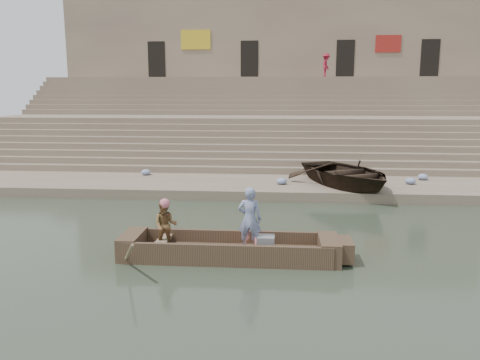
# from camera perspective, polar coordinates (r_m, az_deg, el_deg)

# --- Properties ---
(ground) EXTENTS (120.00, 120.00, 0.00)m
(ground) POSITION_cam_1_polar(r_m,az_deg,el_deg) (12.63, 3.47, -9.01)
(ground) COLOR #2B3729
(ground) RESTS_ON ground
(lower_landing) EXTENTS (32.00, 4.00, 0.40)m
(lower_landing) POSITION_cam_1_polar(r_m,az_deg,el_deg) (20.30, 3.96, -0.85)
(lower_landing) COLOR #83725D
(lower_landing) RESTS_ON ground
(mid_landing) EXTENTS (32.00, 3.00, 2.80)m
(mid_landing) POSITION_cam_1_polar(r_m,az_deg,el_deg) (27.54, 4.20, 4.73)
(mid_landing) COLOR #83725D
(mid_landing) RESTS_ON ground
(upper_landing) EXTENTS (32.00, 3.00, 5.20)m
(upper_landing) POSITION_cam_1_polar(r_m,az_deg,el_deg) (34.43, 4.33, 7.92)
(upper_landing) COLOR #83725D
(upper_landing) RESTS_ON ground
(ghat_steps) EXTENTS (32.00, 11.00, 5.20)m
(ghat_steps) POSITION_cam_1_polar(r_m,az_deg,el_deg) (29.19, 4.24, 5.85)
(ghat_steps) COLOR #83725D
(ghat_steps) RESTS_ON ground
(building_wall) EXTENTS (32.00, 5.07, 11.20)m
(building_wall) POSITION_cam_1_polar(r_m,az_deg,el_deg) (38.41, 4.44, 12.68)
(building_wall) COLOR gray
(building_wall) RESTS_ON ground
(main_rowboat) EXTENTS (5.00, 1.30, 0.22)m
(main_rowboat) POSITION_cam_1_polar(r_m,az_deg,el_deg) (12.34, -1.33, -8.93)
(main_rowboat) COLOR brown
(main_rowboat) RESTS_ON ground
(rowboat_trim) EXTENTS (6.04, 2.63, 1.95)m
(rowboat_trim) POSITION_cam_1_polar(r_m,az_deg,el_deg) (12.25, -0.35, -8.10)
(rowboat_trim) COLOR brown
(rowboat_trim) RESTS_ON ground
(standing_man) EXTENTS (0.64, 0.45, 1.67)m
(standing_man) POSITION_cam_1_polar(r_m,az_deg,el_deg) (12.03, 1.17, -4.75)
(standing_man) COLOR navy
(standing_man) RESTS_ON main_rowboat
(rowing_man) EXTENTS (0.65, 0.53, 1.28)m
(rowing_man) POSITION_cam_1_polar(r_m,az_deg,el_deg) (12.32, -9.00, -5.44)
(rowing_man) COLOR #246E2B
(rowing_man) RESTS_ON main_rowboat
(television) EXTENTS (0.46, 0.42, 0.40)m
(television) POSITION_cam_1_polar(r_m,az_deg,el_deg) (12.19, 3.04, -7.66)
(television) COLOR slate
(television) RESTS_ON main_rowboat
(beached_rowboat) EXTENTS (5.51, 6.16, 1.05)m
(beached_rowboat) POSITION_cam_1_polar(r_m,az_deg,el_deg) (19.94, 12.68, 0.83)
(beached_rowboat) COLOR #2D2116
(beached_rowboat) RESTS_ON lower_landing
(pedestrian) EXTENTS (0.88, 1.16, 1.58)m
(pedestrian) POSITION_cam_1_polar(r_m,az_deg,el_deg) (33.69, 10.37, 13.49)
(pedestrian) COLOR maroon
(pedestrian) RESTS_ON upper_landing
(cloth_bundles) EXTENTS (12.97, 2.15, 0.26)m
(cloth_bundles) POSITION_cam_1_polar(r_m,az_deg,el_deg) (20.85, 8.70, 0.29)
(cloth_bundles) COLOR #3F5999
(cloth_bundles) RESTS_ON lower_landing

